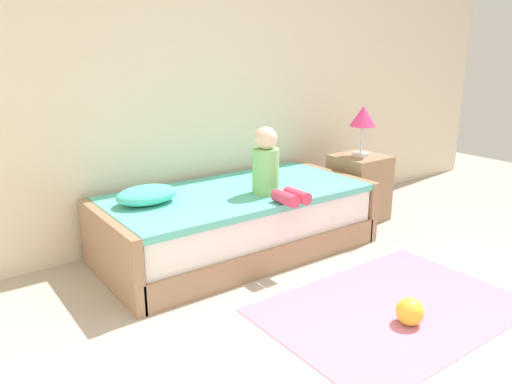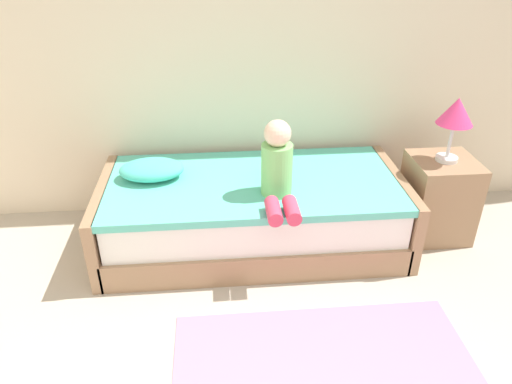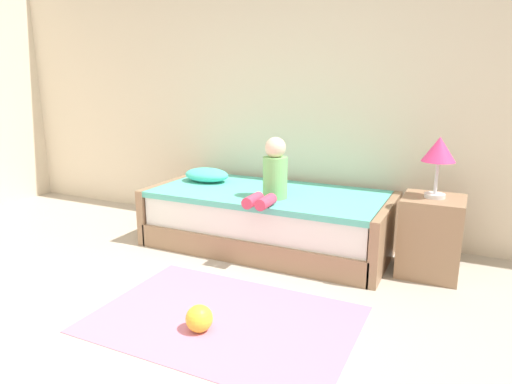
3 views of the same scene
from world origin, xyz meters
name	(u,v)px [view 2 (image 2 of 3)]	position (x,y,z in m)	size (l,w,h in m)	color
wall_rear	(269,20)	(0.00, 2.60, 1.45)	(7.20, 0.10, 2.90)	beige
bed	(253,212)	(-0.17, 2.00, 0.25)	(2.11, 1.00, 0.50)	#997556
nightstand	(438,198)	(1.18, 1.99, 0.30)	(0.44, 0.44, 0.60)	#997556
table_lamp	(456,114)	(1.18, 1.99, 0.94)	(0.24, 0.24, 0.45)	silver
child_figure	(278,168)	(-0.03, 1.77, 0.70)	(0.20, 0.51, 0.50)	#7FC672
pillow	(152,170)	(-0.86, 2.10, 0.56)	(0.44, 0.30, 0.13)	#4CCCBC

